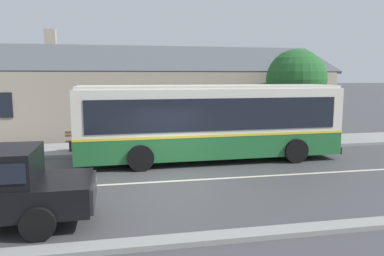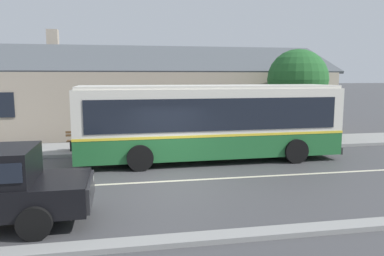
{
  "view_description": "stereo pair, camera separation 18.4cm",
  "coord_description": "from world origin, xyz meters",
  "px_view_note": "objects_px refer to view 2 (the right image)",
  "views": [
    {
      "loc": [
        -1.89,
        -12.26,
        3.57
      ],
      "look_at": [
        1.22,
        3.17,
        1.36
      ],
      "focal_mm": 35.0,
      "sensor_mm": 36.0,
      "label": 1
    },
    {
      "loc": [
        -1.71,
        -12.29,
        3.57
      ],
      "look_at": [
        1.22,
        3.17,
        1.36
      ],
      "focal_mm": 35.0,
      "sensor_mm": 36.0,
      "label": 2
    }
  ],
  "objects_px": {
    "bus_stop_sign": "(329,114)",
    "street_tree_primary": "(297,81)",
    "bench_by_building": "(88,141)",
    "transit_bus": "(210,120)"
  },
  "relations": [
    {
      "from": "street_tree_primary",
      "to": "bench_by_building",
      "type": "bearing_deg",
      "value": -172.84
    },
    {
      "from": "bench_by_building",
      "to": "street_tree_primary",
      "type": "bearing_deg",
      "value": 7.16
    },
    {
      "from": "bench_by_building",
      "to": "street_tree_primary",
      "type": "height_order",
      "value": "street_tree_primary"
    },
    {
      "from": "transit_bus",
      "to": "bench_by_building",
      "type": "bearing_deg",
      "value": 155.24
    },
    {
      "from": "bench_by_building",
      "to": "street_tree_primary",
      "type": "relative_size",
      "value": 0.38
    },
    {
      "from": "bus_stop_sign",
      "to": "street_tree_primary",
      "type": "bearing_deg",
      "value": 120.39
    },
    {
      "from": "transit_bus",
      "to": "bench_by_building",
      "type": "distance_m",
      "value": 5.83
    },
    {
      "from": "transit_bus",
      "to": "street_tree_primary",
      "type": "xyz_separation_m",
      "value": [
        5.76,
        3.77,
        1.58
      ]
    },
    {
      "from": "transit_bus",
      "to": "bus_stop_sign",
      "type": "height_order",
      "value": "transit_bus"
    },
    {
      "from": "transit_bus",
      "to": "street_tree_primary",
      "type": "bearing_deg",
      "value": 33.2
    }
  ]
}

